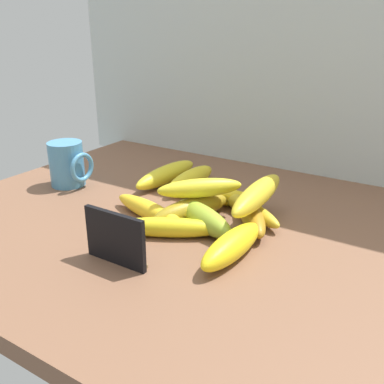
{
  "coord_description": "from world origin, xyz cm",
  "views": [
    {
      "loc": [
        33.14,
        -60.76,
        37.61
      ],
      "look_at": [
        -6.87,
        2.24,
        8.0
      ],
      "focal_mm": 40.74,
      "sensor_mm": 36.0,
      "label": 1
    }
  ],
  "objects_px": {
    "banana_0": "(248,209)",
    "banana_3": "(203,218)",
    "banana_11": "(200,188)",
    "chalkboard_sign": "(116,240)",
    "coffee_mug": "(68,164)",
    "banana_4": "(150,211)",
    "banana_5": "(215,195)",
    "banana_7": "(166,174)",
    "banana_6": "(232,246)",
    "banana_2": "(191,179)",
    "banana_10": "(258,194)",
    "banana_9": "(192,209)",
    "banana_8": "(251,216)",
    "banana_1": "(168,227)"
  },
  "relations": [
    {
      "from": "banana_1",
      "to": "banana_9",
      "type": "relative_size",
      "value": 1.17
    },
    {
      "from": "banana_3",
      "to": "banana_4",
      "type": "distance_m",
      "value": 0.11
    },
    {
      "from": "chalkboard_sign",
      "to": "coffee_mug",
      "type": "distance_m",
      "value": 0.37
    },
    {
      "from": "banana_2",
      "to": "banana_11",
      "type": "distance_m",
      "value": 0.16
    },
    {
      "from": "banana_2",
      "to": "banana_9",
      "type": "xyz_separation_m",
      "value": [
        0.09,
        -0.14,
        0.0
      ]
    },
    {
      "from": "banana_5",
      "to": "banana_8",
      "type": "relative_size",
      "value": 1.26
    },
    {
      "from": "banana_0",
      "to": "banana_10",
      "type": "relative_size",
      "value": 0.86
    },
    {
      "from": "banana_9",
      "to": "banana_11",
      "type": "height_order",
      "value": "banana_11"
    },
    {
      "from": "coffee_mug",
      "to": "banana_0",
      "type": "distance_m",
      "value": 0.42
    },
    {
      "from": "banana_1",
      "to": "banana_11",
      "type": "relative_size",
      "value": 1.22
    },
    {
      "from": "banana_8",
      "to": "banana_11",
      "type": "relative_size",
      "value": 1.02
    },
    {
      "from": "banana_4",
      "to": "banana_11",
      "type": "xyz_separation_m",
      "value": [
        0.07,
        0.06,
        0.04
      ]
    },
    {
      "from": "banana_11",
      "to": "banana_2",
      "type": "bearing_deg",
      "value": 128.81
    },
    {
      "from": "banana_2",
      "to": "chalkboard_sign",
      "type": "bearing_deg",
      "value": -76.98
    },
    {
      "from": "banana_2",
      "to": "banana_10",
      "type": "xyz_separation_m",
      "value": [
        0.2,
        -0.09,
        0.04
      ]
    },
    {
      "from": "banana_5",
      "to": "banana_7",
      "type": "bearing_deg",
      "value": 163.48
    },
    {
      "from": "banana_4",
      "to": "banana_7",
      "type": "bearing_deg",
      "value": 116.65
    },
    {
      "from": "banana_3",
      "to": "banana_7",
      "type": "height_order",
      "value": "banana_3"
    },
    {
      "from": "banana_2",
      "to": "banana_7",
      "type": "bearing_deg",
      "value": -177.13
    },
    {
      "from": "chalkboard_sign",
      "to": "banana_8",
      "type": "bearing_deg",
      "value": 62.74
    },
    {
      "from": "banana_8",
      "to": "banana_11",
      "type": "bearing_deg",
      "value": -167.37
    },
    {
      "from": "banana_1",
      "to": "banana_11",
      "type": "height_order",
      "value": "banana_11"
    },
    {
      "from": "banana_8",
      "to": "banana_3",
      "type": "bearing_deg",
      "value": -137.69
    },
    {
      "from": "banana_4",
      "to": "banana_5",
      "type": "distance_m",
      "value": 0.14
    },
    {
      "from": "chalkboard_sign",
      "to": "banana_5",
      "type": "distance_m",
      "value": 0.28
    },
    {
      "from": "banana_9",
      "to": "banana_10",
      "type": "bearing_deg",
      "value": 22.08
    },
    {
      "from": "banana_10",
      "to": "banana_0",
      "type": "bearing_deg",
      "value": 139.8
    },
    {
      "from": "banana_6",
      "to": "banana_9",
      "type": "distance_m",
      "value": 0.15
    },
    {
      "from": "banana_0",
      "to": "banana_3",
      "type": "relative_size",
      "value": 1.1
    },
    {
      "from": "banana_5",
      "to": "banana_11",
      "type": "height_order",
      "value": "banana_11"
    },
    {
      "from": "banana_5",
      "to": "banana_6",
      "type": "distance_m",
      "value": 0.22
    },
    {
      "from": "chalkboard_sign",
      "to": "banana_6",
      "type": "height_order",
      "value": "chalkboard_sign"
    },
    {
      "from": "banana_5",
      "to": "banana_10",
      "type": "distance_m",
      "value": 0.13
    },
    {
      "from": "banana_1",
      "to": "banana_10",
      "type": "height_order",
      "value": "banana_10"
    },
    {
      "from": "banana_6",
      "to": "banana_10",
      "type": "bearing_deg",
      "value": 98.14
    },
    {
      "from": "banana_0",
      "to": "banana_11",
      "type": "xyz_separation_m",
      "value": [
        -0.07,
        -0.05,
        0.04
      ]
    },
    {
      "from": "banana_6",
      "to": "banana_11",
      "type": "height_order",
      "value": "banana_11"
    },
    {
      "from": "coffee_mug",
      "to": "banana_9",
      "type": "relative_size",
      "value": 0.59
    },
    {
      "from": "chalkboard_sign",
      "to": "banana_0",
      "type": "xyz_separation_m",
      "value": [
        0.1,
        0.26,
        -0.02
      ]
    },
    {
      "from": "coffee_mug",
      "to": "banana_8",
      "type": "xyz_separation_m",
      "value": [
        0.43,
        0.03,
        -0.03
      ]
    },
    {
      "from": "banana_6",
      "to": "banana_5",
      "type": "bearing_deg",
      "value": 126.7
    },
    {
      "from": "banana_4",
      "to": "banana_9",
      "type": "xyz_separation_m",
      "value": [
        0.07,
        0.04,
        0.0
      ]
    },
    {
      "from": "coffee_mug",
      "to": "banana_10",
      "type": "xyz_separation_m",
      "value": [
        0.44,
        0.04,
        0.01
      ]
    },
    {
      "from": "banana_9",
      "to": "banana_11",
      "type": "relative_size",
      "value": 1.05
    },
    {
      "from": "banana_6",
      "to": "coffee_mug",
      "type": "bearing_deg",
      "value": 168.62
    },
    {
      "from": "chalkboard_sign",
      "to": "coffee_mug",
      "type": "bearing_deg",
      "value": 147.85
    },
    {
      "from": "banana_11",
      "to": "coffee_mug",
      "type": "bearing_deg",
      "value": -178.69
    },
    {
      "from": "banana_3",
      "to": "chalkboard_sign",
      "type": "bearing_deg",
      "value": -107.26
    },
    {
      "from": "banana_4",
      "to": "banana_8",
      "type": "height_order",
      "value": "banana_8"
    },
    {
      "from": "banana_5",
      "to": "banana_10",
      "type": "bearing_deg",
      "value": -21.67
    }
  ]
}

